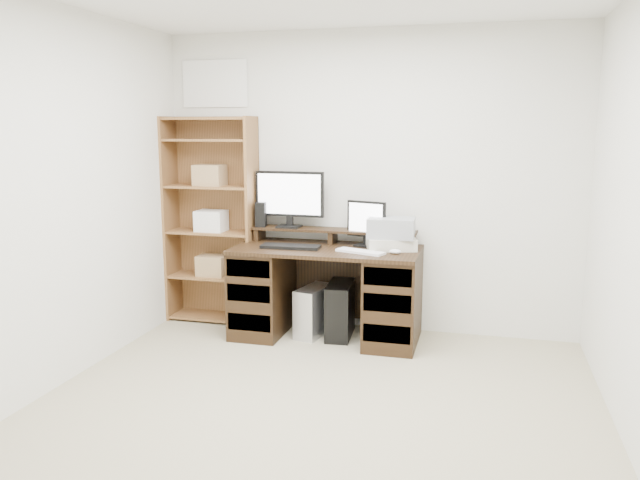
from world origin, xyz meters
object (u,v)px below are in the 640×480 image
at_px(printer, 391,243).
at_px(tower_silver, 314,311).
at_px(monitor_small, 366,222).
at_px(desk, 327,291).
at_px(monitor_wide, 290,196).
at_px(tower_black, 340,310).
at_px(bookshelf, 212,218).

xyz_separation_m(printer, tower_silver, (-0.62, -0.05, -0.59)).
height_order(monitor_small, printer, monitor_small).
bearing_deg(desk, monitor_wide, 150.94).
xyz_separation_m(monitor_wide, tower_black, (0.48, -0.17, -0.91)).
bearing_deg(printer, tower_silver, 168.05).
distance_m(monitor_small, printer, 0.28).
height_order(desk, monitor_wide, monitor_wide).
xyz_separation_m(printer, tower_black, (-0.41, -0.03, -0.57)).
bearing_deg(monitor_small, tower_silver, -145.45).
bearing_deg(desk, monitor_small, 26.36).
bearing_deg(tower_black, monitor_small, 25.26).
relative_size(desk, bookshelf, 0.83).
bearing_deg(tower_silver, bookshelf, -178.79).
relative_size(monitor_small, printer, 0.98).
bearing_deg(printer, monitor_wide, 154.28).
bearing_deg(monitor_wide, desk, -27.32).
bearing_deg(tower_black, monitor_wide, 155.92).
bearing_deg(tower_silver, monitor_small, 30.12).
relative_size(monitor_small, bookshelf, 0.21).
relative_size(desk, monitor_small, 4.06).
distance_m(monitor_wide, monitor_small, 0.70).
bearing_deg(tower_black, bookshelf, 167.19).
distance_m(tower_silver, bookshelf, 1.23).
height_order(desk, tower_silver, desk).
relative_size(desk, tower_silver, 3.68).
xyz_separation_m(tower_black, bookshelf, (-1.20, 0.18, 0.69)).
distance_m(printer, bookshelf, 1.61).
xyz_separation_m(desk, tower_black, (0.11, 0.04, -0.16)).
xyz_separation_m(monitor_wide, printer, (0.89, -0.14, -0.34)).
bearing_deg(tower_black, desk, -164.76).
height_order(tower_silver, bookshelf, bookshelf).
relative_size(monitor_wide, printer, 1.59).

